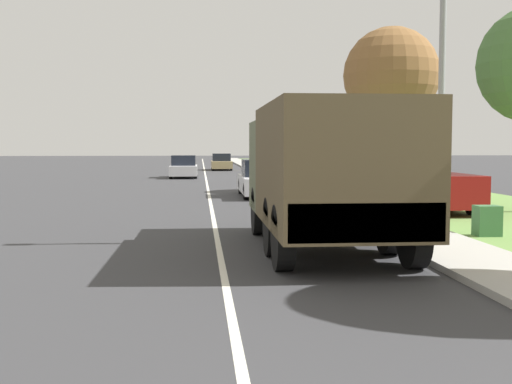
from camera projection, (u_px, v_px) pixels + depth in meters
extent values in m
plane|color=#38383A|center=(206.00, 179.00, 40.53)|extent=(180.00, 180.00, 0.00)
cube|color=silver|center=(206.00, 179.00, 40.53)|extent=(0.12, 120.00, 0.00)
cube|color=#ADAAA3|center=(277.00, 177.00, 40.92)|extent=(1.80, 120.00, 0.12)
cube|color=#6B9347|center=(344.00, 178.00, 41.31)|extent=(7.00, 120.00, 0.02)
cube|color=#545B3D|center=(306.00, 166.00, 15.21)|extent=(2.55, 1.85, 2.07)
cube|color=brown|center=(335.00, 166.00, 11.92)|extent=(2.55, 4.77, 2.28)
cube|color=#545B3D|center=(367.00, 223.00, 9.65)|extent=(2.42, 0.10, 0.60)
cube|color=red|center=(304.00, 210.00, 9.54)|extent=(0.12, 0.06, 0.12)
cube|color=red|center=(429.00, 209.00, 9.70)|extent=(0.12, 0.06, 0.12)
cylinder|color=black|center=(259.00, 211.00, 15.10)|extent=(0.30, 1.12, 1.12)
cylinder|color=black|center=(353.00, 210.00, 15.30)|extent=(0.30, 1.12, 1.12)
cylinder|color=black|center=(283.00, 238.00, 10.72)|extent=(0.30, 1.12, 1.12)
cylinder|color=black|center=(414.00, 236.00, 10.91)|extent=(0.30, 1.12, 1.12)
cylinder|color=black|center=(273.00, 227.00, 12.14)|extent=(0.30, 1.12, 1.12)
cylinder|color=black|center=(389.00, 226.00, 12.34)|extent=(0.30, 1.12, 1.12)
cube|color=silver|center=(262.00, 184.00, 26.37)|extent=(1.75, 4.78, 0.66)
cube|color=black|center=(262.00, 168.00, 26.42)|extent=(1.54, 2.15, 0.68)
cylinder|color=black|center=(241.00, 186.00, 27.84)|extent=(0.20, 0.64, 0.64)
cylinder|color=black|center=(276.00, 186.00, 27.97)|extent=(0.20, 0.64, 0.64)
cylinder|color=black|center=(246.00, 191.00, 24.80)|extent=(0.20, 0.64, 0.64)
cylinder|color=black|center=(286.00, 191.00, 24.93)|extent=(0.20, 0.64, 0.64)
cube|color=silver|center=(184.00, 170.00, 41.57)|extent=(1.74, 4.15, 0.62)
cube|color=black|center=(184.00, 160.00, 41.60)|extent=(1.53, 1.87, 0.65)
cylinder|color=black|center=(173.00, 172.00, 42.83)|extent=(0.20, 0.64, 0.64)
cylinder|color=black|center=(196.00, 172.00, 42.96)|extent=(0.20, 0.64, 0.64)
cylinder|color=black|center=(171.00, 174.00, 40.19)|extent=(0.20, 0.64, 0.64)
cylinder|color=black|center=(195.00, 174.00, 40.32)|extent=(0.20, 0.64, 0.64)
cube|color=tan|center=(221.00, 164.00, 54.51)|extent=(1.71, 4.64, 0.60)
cube|color=black|center=(221.00, 157.00, 54.56)|extent=(1.50, 2.09, 0.63)
cylinder|color=black|center=(212.00, 166.00, 55.93)|extent=(0.20, 0.64, 0.64)
cylinder|color=black|center=(229.00, 166.00, 56.06)|extent=(0.20, 0.64, 0.64)
cylinder|color=black|center=(213.00, 167.00, 52.98)|extent=(0.20, 0.64, 0.64)
cylinder|color=black|center=(231.00, 167.00, 53.11)|extent=(0.20, 0.64, 0.64)
cube|color=maroon|center=(424.00, 189.00, 20.85)|extent=(1.98, 5.47, 0.85)
cube|color=black|center=(408.00, 162.00, 22.37)|extent=(1.82, 2.30, 0.86)
cube|color=maroon|center=(437.00, 176.00, 19.68)|extent=(1.98, 3.17, 0.12)
cylinder|color=black|center=(382.00, 194.00, 22.59)|extent=(0.24, 0.76, 0.76)
cylinder|color=black|center=(430.00, 193.00, 22.74)|extent=(0.24, 0.76, 0.76)
cylinder|color=black|center=(416.00, 203.00, 19.00)|extent=(0.24, 0.76, 0.76)
cylinder|color=black|center=(473.00, 202.00, 19.15)|extent=(0.24, 0.76, 0.76)
cylinder|color=gray|center=(442.00, 62.00, 13.56)|extent=(0.14, 0.14, 7.49)
cylinder|color=brown|center=(390.00, 147.00, 28.89)|extent=(0.30, 0.30, 4.04)
sphere|color=brown|center=(391.00, 75.00, 28.66)|extent=(4.29, 4.29, 4.29)
cube|color=#3D7042|center=(487.00, 221.00, 14.73)|extent=(0.55, 0.45, 0.70)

